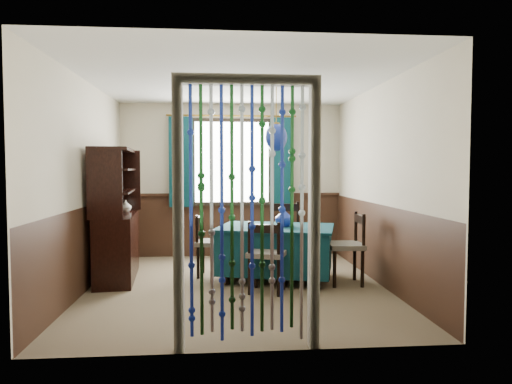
{
  "coord_description": "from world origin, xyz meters",
  "views": [
    {
      "loc": [
        -0.23,
        -5.53,
        1.45
      ],
      "look_at": [
        0.26,
        0.29,
        1.15
      ],
      "focal_mm": 32.0,
      "sensor_mm": 36.0,
      "label": 1
    }
  ],
  "objects": [
    {
      "name": "wainscot_back",
      "position": [
        0.0,
        1.99,
        0.5
      ],
      "size": [
        3.6,
        0.0,
        3.6
      ],
      "primitive_type": "plane",
      "rotation": [
        1.57,
        0.0,
        0.0
      ],
      "color": "#362014",
      "rests_on": "ground"
    },
    {
      "name": "ceiling",
      "position": [
        0.0,
        0.0,
        2.5
      ],
      "size": [
        4.0,
        4.0,
        0.0
      ],
      "primitive_type": "plane",
      "rotation": [
        3.14,
        0.0,
        0.0
      ],
      "color": "silver",
      "rests_on": "ground"
    },
    {
      "name": "wainscot_front",
      "position": [
        0.0,
        -1.99,
        0.5
      ],
      "size": [
        3.6,
        0.0,
        3.6
      ],
      "primitive_type": "plane",
      "rotation": [
        -1.57,
        0.0,
        0.0
      ],
      "color": "#362014",
      "rests_on": "ground"
    },
    {
      "name": "wall_right",
      "position": [
        1.8,
        0.0,
        1.25
      ],
      "size": [
        0.0,
        4.0,
        4.0
      ],
      "primitive_type": "plane",
      "rotation": [
        1.57,
        0.0,
        -1.57
      ],
      "color": "beige",
      "rests_on": "ground"
    },
    {
      "name": "sideboard",
      "position": [
        -1.55,
        0.52,
        0.59
      ],
      "size": [
        0.58,
        1.34,
        1.7
      ],
      "rotation": [
        0.0,
        0.0,
        0.1
      ],
      "color": "black",
      "rests_on": "floor"
    },
    {
      "name": "pendant_lamp",
      "position": [
        0.52,
        0.29,
        1.85
      ],
      "size": [
        0.28,
        0.28,
        0.83
      ],
      "color": "olive",
      "rests_on": "ceiling"
    },
    {
      "name": "wainscot_left",
      "position": [
        -1.79,
        0.0,
        0.5
      ],
      "size": [
        0.0,
        4.0,
        4.0
      ],
      "primitive_type": "plane",
      "rotation": [
        1.57,
        0.0,
        1.57
      ],
      "color": "#362014",
      "rests_on": "ground"
    },
    {
      "name": "doorway",
      "position": [
        0.0,
        -1.94,
        1.05
      ],
      "size": [
        1.16,
        0.12,
        2.18
      ],
      "primitive_type": null,
      "color": "silver",
      "rests_on": "ground"
    },
    {
      "name": "vase_table",
      "position": [
        0.62,
        0.29,
        0.81
      ],
      "size": [
        0.25,
        0.25,
        0.22
      ],
      "primitive_type": "imported",
      "rotation": [
        0.0,
        0.0,
        0.25
      ],
      "color": "navy",
      "rests_on": "dining_table"
    },
    {
      "name": "chair_left",
      "position": [
        -0.34,
        0.59,
        0.44
      ],
      "size": [
        0.46,
        0.47,
        0.83
      ],
      "rotation": [
        0.0,
        0.0,
        -1.74
      ],
      "color": "black",
      "rests_on": "floor"
    },
    {
      "name": "wall_left",
      "position": [
        -1.8,
        0.0,
        1.25
      ],
      "size": [
        0.0,
        4.0,
        4.0
      ],
      "primitive_type": "plane",
      "rotation": [
        1.57,
        0.0,
        1.57
      ],
      "color": "beige",
      "rests_on": "ground"
    },
    {
      "name": "window",
      "position": [
        0.0,
        1.95,
        1.55
      ],
      "size": [
        1.32,
        0.12,
        1.42
      ],
      "primitive_type": "cube",
      "color": "black",
      "rests_on": "wall_back"
    },
    {
      "name": "dining_table",
      "position": [
        0.52,
        0.29,
        0.41
      ],
      "size": [
        1.68,
        1.37,
        0.7
      ],
      "rotation": [
        0.0,
        0.0,
        -0.28
      ],
      "color": "#0B3139",
      "rests_on": "floor"
    },
    {
      "name": "chair_right",
      "position": [
        1.39,
        0.02,
        0.48
      ],
      "size": [
        0.44,
        0.46,
        0.9
      ],
      "rotation": [
        0.0,
        0.0,
        1.53
      ],
      "color": "black",
      "rests_on": "floor"
    },
    {
      "name": "chair_far",
      "position": [
        0.71,
        0.93,
        0.51
      ],
      "size": [
        0.57,
        0.55,
        0.96
      ],
      "rotation": [
        0.0,
        0.0,
        2.9
      ],
      "color": "black",
      "rests_on": "floor"
    },
    {
      "name": "bowl_shelf",
      "position": [
        -1.49,
        0.19,
        1.19
      ],
      "size": [
        0.28,
        0.28,
        0.05
      ],
      "primitive_type": "imported",
      "rotation": [
        0.0,
        0.0,
        0.43
      ],
      "color": "beige",
      "rests_on": "sideboard"
    },
    {
      "name": "wall_back",
      "position": [
        0.0,
        2.0,
        1.25
      ],
      "size": [
        3.6,
        0.0,
        3.6
      ],
      "primitive_type": "plane",
      "rotation": [
        1.57,
        0.0,
        0.0
      ],
      "color": "beige",
      "rests_on": "ground"
    },
    {
      "name": "chair_near",
      "position": [
        0.33,
        -0.31,
        0.45
      ],
      "size": [
        0.52,
        0.51,
        0.85
      ],
      "rotation": [
        0.0,
        0.0,
        -0.32
      ],
      "color": "black",
      "rests_on": "floor"
    },
    {
      "name": "vase_sideboard",
      "position": [
        -1.49,
        0.82,
        0.94
      ],
      "size": [
        0.21,
        0.21,
        0.18
      ],
      "primitive_type": "imported",
      "rotation": [
        0.0,
        0.0,
        0.23
      ],
      "color": "beige",
      "rests_on": "sideboard"
    },
    {
      "name": "wainscot_right",
      "position": [
        1.79,
        0.0,
        0.5
      ],
      "size": [
        0.0,
        4.0,
        4.0
      ],
      "primitive_type": "plane",
      "rotation": [
        1.57,
        0.0,
        -1.57
      ],
      "color": "#362014",
      "rests_on": "ground"
    },
    {
      "name": "wall_front",
      "position": [
        0.0,
        -2.0,
        1.25
      ],
      "size": [
        3.6,
        0.0,
        3.6
      ],
      "primitive_type": "plane",
      "rotation": [
        -1.57,
        0.0,
        0.0
      ],
      "color": "beige",
      "rests_on": "ground"
    },
    {
      "name": "floor",
      "position": [
        0.0,
        0.0,
        0.0
      ],
      "size": [
        4.0,
        4.0,
        0.0
      ],
      "primitive_type": "plane",
      "color": "brown",
      "rests_on": "ground"
    }
  ]
}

